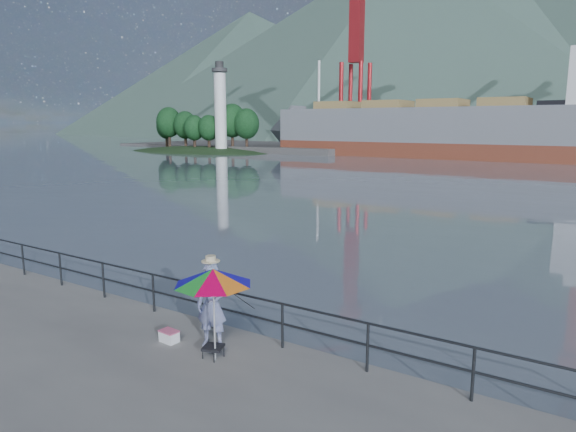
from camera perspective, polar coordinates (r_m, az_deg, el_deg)
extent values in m
cylinder|color=#2D3033|center=(12.98, -11.81, -7.06)|extent=(22.00, 0.05, 0.05)
cylinder|color=#2D3033|center=(13.12, -11.74, -8.94)|extent=(22.00, 0.05, 0.05)
cube|color=#2D3033|center=(13.13, -11.73, -9.14)|extent=(22.00, 0.06, 1.00)
cone|color=#385147|center=(247.95, -4.22, 15.54)|extent=(228.80, 228.80, 55.00)
cone|color=#385147|center=(223.92, 12.67, 18.47)|extent=(312.00, 312.00, 75.00)
ellipsoid|color=#263F1E|center=(94.13, -9.83, 7.23)|extent=(48.00, 26.40, 8.40)
cylinder|color=white|center=(89.29, -7.52, 11.30)|extent=(2.00, 2.00, 13.00)
cylinder|color=#2D2D2D|center=(89.74, -7.63, 16.10)|extent=(1.80, 1.80, 2.00)
imported|color=#303E8D|center=(11.39, -8.45, -9.72)|extent=(0.80, 0.64, 1.89)
cylinder|color=white|center=(10.75, -8.20, -11.26)|extent=(0.04, 0.04, 1.79)
cone|color=#1D8D29|center=(10.45, -8.32, -6.69)|extent=(1.95, 1.95, 0.33)
cube|color=black|center=(11.10, -8.32, -14.24)|extent=(0.50, 0.50, 0.05)
cube|color=#2D3033|center=(11.16, -8.30, -14.85)|extent=(0.33, 0.33, 0.21)
cube|color=silver|center=(12.07, -13.06, -12.94)|extent=(0.42, 0.30, 0.23)
cylinder|color=black|center=(12.37, -5.75, -12.72)|extent=(0.27, 1.78, 1.26)
cube|color=brown|center=(79.36, 18.49, 6.85)|extent=(56.29, 9.74, 2.50)
cube|color=gray|center=(79.25, 18.65, 9.55)|extent=(56.29, 9.74, 5.00)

